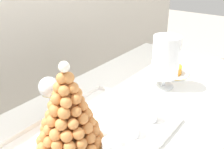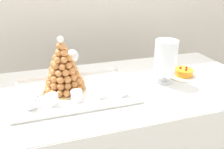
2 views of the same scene
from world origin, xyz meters
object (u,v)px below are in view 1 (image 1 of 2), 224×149
dessert_cup_mid_right (131,129)px  fruit_tart_plate (171,71)px  macaron_goblet (166,58)px  wine_glass (49,88)px  dessert_cup_centre (111,148)px  serving_tray (88,141)px  dessert_cup_right (150,114)px  croquembouche (68,115)px

dessert_cup_mid_right → fruit_tart_plate: 0.59m
dessert_cup_mid_right → macaron_goblet: 0.44m
wine_glass → dessert_cup_centre: bearing=-95.1°
macaron_goblet → fruit_tart_plate: macaron_goblet is taller
serving_tray → fruit_tart_plate: bearing=1.4°
dessert_cup_centre → dessert_cup_right: size_ratio=1.05×
serving_tray → croquembouche: bearing=146.6°
dessert_cup_mid_right → macaron_goblet: (0.41, 0.08, 0.12)m
serving_tray → wine_glass: (0.02, 0.21, 0.13)m
macaron_goblet → dessert_cup_mid_right: bearing=-169.0°
dessert_cup_mid_right → macaron_goblet: macaron_goblet is taller
serving_tray → dessert_cup_mid_right: size_ratio=10.40×
serving_tray → dessert_cup_mid_right: 0.16m
croquembouche → dessert_cup_mid_right: croquembouche is taller
wine_glass → dessert_cup_right: bearing=-56.7°
fruit_tart_plate → dessert_cup_right: bearing=-164.3°
dessert_cup_right → croquembouche: bearing=153.1°
dessert_cup_centre → dessert_cup_mid_right: 0.12m
fruit_tart_plate → wine_glass: bearing=163.7°
dessert_cup_mid_right → macaron_goblet: bearing=11.0°
serving_tray → dessert_cup_centre: dessert_cup_centre is taller
macaron_goblet → wine_glass: bearing=155.3°
dessert_cup_right → macaron_goblet: bearing=17.4°
fruit_tart_plate → dessert_cup_mid_right: bearing=-168.5°
dessert_cup_right → wine_glass: size_ratio=0.32×
dessert_cup_mid_right → serving_tray: bearing=138.9°
dessert_cup_mid_right → macaron_goblet: size_ratio=0.24×
croquembouche → dessert_cup_centre: bearing=-72.1°
dessert_cup_mid_right → dessert_cup_right: 0.12m
croquembouche → dessert_cup_right: croquembouche is taller
dessert_cup_centre → macaron_goblet: 0.56m
croquembouche → macaron_goblet: croquembouche is taller
serving_tray → dessert_cup_right: dessert_cup_right is taller
serving_tray → wine_glass: 0.25m
dessert_cup_centre → macaron_goblet: (0.54, 0.08, 0.12)m
fruit_tart_plate → wine_glass: (-0.67, 0.20, 0.12)m
dessert_cup_centre → dessert_cup_right: bearing=-1.7°
dessert_cup_centre → fruit_tart_plate: size_ratio=0.28×
serving_tray → dessert_cup_right: 0.26m
serving_tray → dessert_cup_right: (0.24, -0.11, 0.03)m
croquembouche → macaron_goblet: (0.58, -0.05, 0.03)m
croquembouche → serving_tray: bearing=-33.4°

